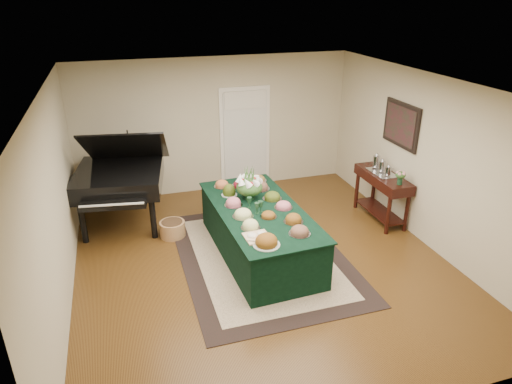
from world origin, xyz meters
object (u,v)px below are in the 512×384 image
object	(u,v)px
buffet_table	(259,231)
grand_piano	(120,177)
floral_centerpiece	(249,184)
mahogany_sideboard	(382,185)

from	to	relation	value
buffet_table	grand_piano	world-z (taller)	grand_piano
grand_piano	floral_centerpiece	bearing A→B (deg)	-33.46
buffet_table	grand_piano	bearing A→B (deg)	139.50
buffet_table	mahogany_sideboard	xyz separation A→B (m)	(2.46, 0.50, 0.28)
buffet_table	floral_centerpiece	distance (m)	0.76
grand_piano	buffet_table	bearing A→B (deg)	-40.50
buffet_table	floral_centerpiece	xyz separation A→B (m)	(-0.03, 0.40, 0.65)
buffet_table	mahogany_sideboard	distance (m)	2.53
buffet_table	floral_centerpiece	world-z (taller)	floral_centerpiece
grand_piano	mahogany_sideboard	bearing A→B (deg)	-15.05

